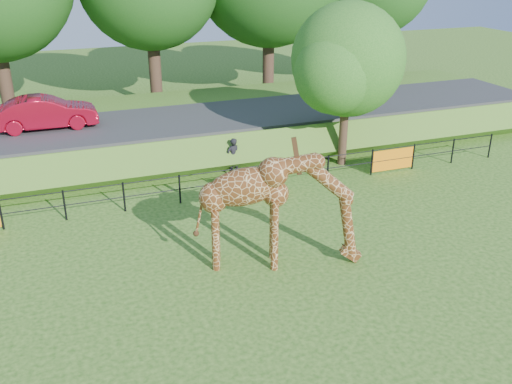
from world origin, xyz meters
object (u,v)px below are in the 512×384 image
(car_red, at_px, (45,113))
(visitor, at_px, (233,157))
(giraffe, at_px, (279,210))
(tree_east, at_px, (349,64))

(car_red, xyz_separation_m, visitor, (6.92, -4.51, -1.34))
(car_red, bearing_deg, visitor, -122.73)
(giraffe, height_order, visitor, giraffe)
(car_red, distance_m, tree_east, 12.96)
(tree_east, bearing_deg, giraffe, -130.59)
(visitor, bearing_deg, giraffe, 66.47)
(car_red, bearing_deg, tree_east, -112.31)
(car_red, relative_size, visitor, 2.74)
(giraffe, bearing_deg, visitor, 100.45)
(giraffe, relative_size, tree_east, 0.72)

